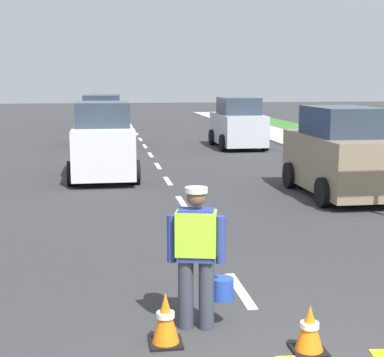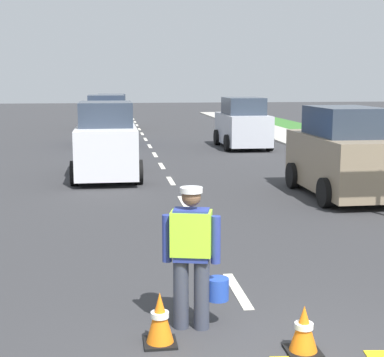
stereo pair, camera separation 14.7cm
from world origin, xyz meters
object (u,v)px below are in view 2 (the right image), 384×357
(car_oncoming_third, at_px, (112,113))
(car_oncoming_lead, at_px, (106,143))
(car_oncoming_second, at_px, (107,121))
(road_worker, at_px, (193,251))
(car_parked_curbside, at_px, (342,155))
(traffic_cone_near, at_px, (304,330))
(traffic_cone_far, at_px, (160,319))
(car_parked_far, at_px, (243,125))

(car_oncoming_third, relative_size, car_oncoming_lead, 1.01)
(car_oncoming_second, xyz_separation_m, car_oncoming_third, (0.28, 8.59, -0.08))
(car_oncoming_lead, bearing_deg, car_oncoming_second, 90.22)
(road_worker, height_order, car_oncoming_lead, car_oncoming_lead)
(car_oncoming_second, bearing_deg, car_oncoming_third, 88.16)
(car_oncoming_second, distance_m, car_parked_curbside, 14.13)
(car_oncoming_second, height_order, car_oncoming_third, car_oncoming_second)
(traffic_cone_near, xyz_separation_m, car_oncoming_lead, (-2.10, 11.76, 0.77))
(road_worker, height_order, traffic_cone_near, road_worker)
(car_oncoming_lead, bearing_deg, car_parked_curbside, -32.16)
(traffic_cone_near, relative_size, traffic_cone_far, 0.89)
(car_oncoming_lead, xyz_separation_m, car_parked_curbside, (5.75, -3.62, -0.01))
(car_oncoming_second, bearing_deg, car_parked_far, -20.98)
(traffic_cone_near, bearing_deg, traffic_cone_far, 164.42)
(car_oncoming_lead, bearing_deg, car_parked_far, 51.33)
(traffic_cone_near, relative_size, car_parked_curbside, 0.13)
(car_oncoming_third, relative_size, car_parked_far, 1.01)
(traffic_cone_near, bearing_deg, car_oncoming_second, 95.79)
(road_worker, bearing_deg, traffic_cone_far, -137.92)
(traffic_cone_far, relative_size, car_parked_curbside, 0.15)
(road_worker, xyz_separation_m, traffic_cone_far, (-0.42, -0.38, -0.64))
(traffic_cone_far, height_order, car_parked_far, car_parked_far)
(car_oncoming_third, bearing_deg, car_parked_far, -63.27)
(road_worker, bearing_deg, car_parked_far, 75.59)
(car_oncoming_second, distance_m, car_oncoming_third, 8.59)
(road_worker, distance_m, car_parked_curbside, 8.74)
(car_parked_far, bearing_deg, car_oncoming_second, 159.02)
(car_oncoming_second, height_order, car_parked_far, car_oncoming_second)
(car_oncoming_third, xyz_separation_m, car_oncoming_lead, (-0.24, -17.86, 0.09))
(car_oncoming_second, bearing_deg, car_oncoming_lead, -89.78)
(car_parked_far, bearing_deg, car_oncoming_third, 116.73)
(traffic_cone_near, bearing_deg, car_oncoming_lead, 100.10)
(road_worker, relative_size, car_oncoming_third, 0.43)
(car_oncoming_third, xyz_separation_m, car_parked_curbside, (5.51, -21.48, 0.09))
(road_worker, relative_size, traffic_cone_near, 3.18)
(traffic_cone_far, height_order, car_oncoming_second, car_oncoming_second)
(road_worker, distance_m, car_oncoming_second, 20.26)
(car_oncoming_lead, distance_m, car_parked_curbside, 6.80)
(car_oncoming_third, bearing_deg, road_worker, -88.43)
(road_worker, bearing_deg, car_oncoming_second, 93.01)
(car_oncoming_third, bearing_deg, car_oncoming_lead, -90.77)
(traffic_cone_near, relative_size, car_oncoming_second, 0.13)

